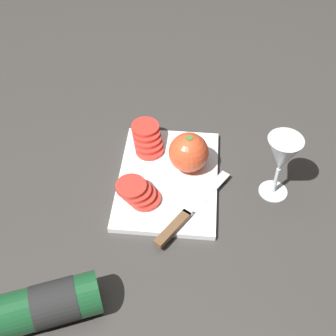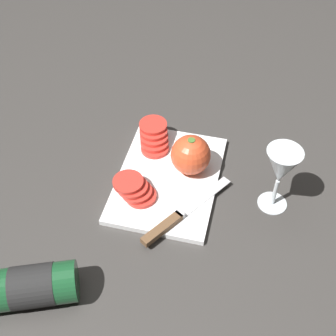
{
  "view_description": "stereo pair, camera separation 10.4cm",
  "coord_description": "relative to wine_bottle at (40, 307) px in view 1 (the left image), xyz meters",
  "views": [
    {
      "loc": [
        -0.69,
        -0.07,
        0.81
      ],
      "look_at": [
        0.01,
        -0.01,
        0.04
      ],
      "focal_mm": 50.0,
      "sensor_mm": 36.0,
      "label": 1
    },
    {
      "loc": [
        -0.68,
        -0.18,
        0.81
      ],
      "look_at": [
        0.01,
        -0.01,
        0.04
      ],
      "focal_mm": 50.0,
      "sensor_mm": 36.0,
      "label": 2
    }
  ],
  "objects": [
    {
      "name": "cutting_board",
      "position": [
        0.35,
        -0.19,
        -0.03
      ],
      "size": [
        0.31,
        0.22,
        0.01
      ],
      "color": "white",
      "rests_on": "ground_plane"
    },
    {
      "name": "tomato_slice_stack_near",
      "position": [
        0.28,
        -0.14,
        -0.01
      ],
      "size": [
        0.08,
        0.1,
        0.04
      ],
      "color": "red",
      "rests_on": "cutting_board"
    },
    {
      "name": "wine_glass",
      "position": [
        0.34,
        -0.43,
        0.07
      ],
      "size": [
        0.07,
        0.07,
        0.16
      ],
      "color": "silver",
      "rests_on": "ground_plane"
    },
    {
      "name": "knife",
      "position": [
        0.22,
        -0.23,
        -0.02
      ],
      "size": [
        0.22,
        0.15,
        0.01
      ],
      "rotation": [
        0.0,
        0.0,
        5.71
      ],
      "color": "silver",
      "rests_on": "cutting_board"
    },
    {
      "name": "tomato_slice_stack_far",
      "position": [
        0.45,
        -0.14,
        -0.0
      ],
      "size": [
        0.11,
        0.08,
        0.04
      ],
      "color": "red",
      "rests_on": "cutting_board"
    },
    {
      "name": "whole_tomato",
      "position": [
        0.39,
        -0.24,
        0.02
      ],
      "size": [
        0.09,
        0.09,
        0.09
      ],
      "color": "#DB4C28",
      "rests_on": "cutting_board"
    },
    {
      "name": "ground_plane",
      "position": [
        0.34,
        -0.18,
        -0.04
      ],
      "size": [
        3.0,
        3.0,
        0.0
      ],
      "primitive_type": "plane",
      "color": "#383533"
    },
    {
      "name": "wine_bottle",
      "position": [
        0.0,
        0.0,
        0.0
      ],
      "size": [
        0.17,
        0.31,
        0.08
      ],
      "color": "#194C28",
      "rests_on": "ground_plane"
    }
  ]
}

